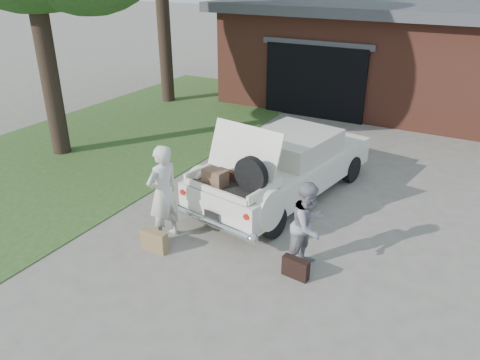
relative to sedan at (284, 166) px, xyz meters
The scene contains 8 objects.
ground 2.54m from the sedan, 89.75° to the right, with size 90.00×90.00×0.00m, color gray.
grass_strip 5.55m from the sedan, behind, with size 6.00×16.00×0.02m, color #2D4C1E.
house 9.13m from the sedan, 83.72° to the left, with size 12.80×7.80×3.30m.
sedan is the anchor object (origin of this frame).
woman_left 2.76m from the sedan, 113.94° to the right, with size 0.63×0.41×1.73m, color beige.
woman_right 2.51m from the sedan, 57.16° to the right, with size 0.71×0.55×1.45m, color gray.
suitcase_left 3.16m from the sedan, 109.21° to the right, with size 0.48×0.15×0.37m, color #95794B.
suitcase_right 2.86m from the sedan, 61.65° to the right, with size 0.43×0.14×0.33m, color black.
Camera 1 is at (3.47, -5.62, 4.40)m, focal length 35.00 mm.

